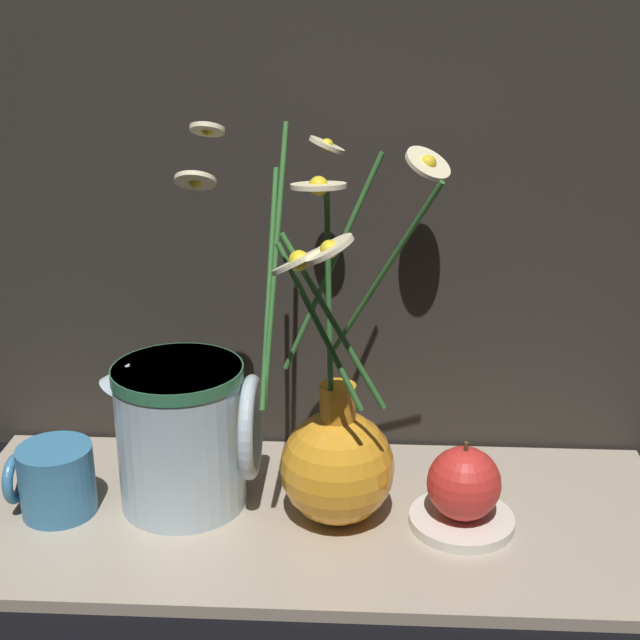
% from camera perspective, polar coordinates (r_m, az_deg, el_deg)
% --- Properties ---
extents(ground_plane, '(6.00, 6.00, 0.00)m').
position_cam_1_polar(ground_plane, '(0.88, -0.47, -12.92)').
color(ground_plane, black).
extents(shelf, '(0.69, 0.29, 0.01)m').
position_cam_1_polar(shelf, '(0.88, -0.47, -12.59)').
color(shelf, tan).
rests_on(shelf, ground_plane).
extents(vase_with_flowers, '(0.25, 0.23, 0.37)m').
position_cam_1_polar(vase_with_flowers, '(0.83, 1.03, -8.26)').
color(vase_with_flowers, orange).
rests_on(vase_with_flowers, shelf).
extents(yellow_mug, '(0.08, 0.07, 0.07)m').
position_cam_1_polar(yellow_mug, '(0.89, -16.63, -9.77)').
color(yellow_mug, teal).
rests_on(yellow_mug, shelf).
extents(ceramic_pitcher, '(0.15, 0.12, 0.15)m').
position_cam_1_polar(ceramic_pitcher, '(0.86, -8.71, -6.98)').
color(ceramic_pitcher, silver).
rests_on(ceramic_pitcher, shelf).
extents(saucer_plate, '(0.10, 0.10, 0.01)m').
position_cam_1_polar(saucer_plate, '(0.86, 9.05, -12.54)').
color(saucer_plate, silver).
rests_on(saucer_plate, shelf).
extents(orange_fruit, '(0.07, 0.07, 0.08)m').
position_cam_1_polar(orange_fruit, '(0.84, 9.19, -10.28)').
color(orange_fruit, red).
rests_on(orange_fruit, saucer_plate).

